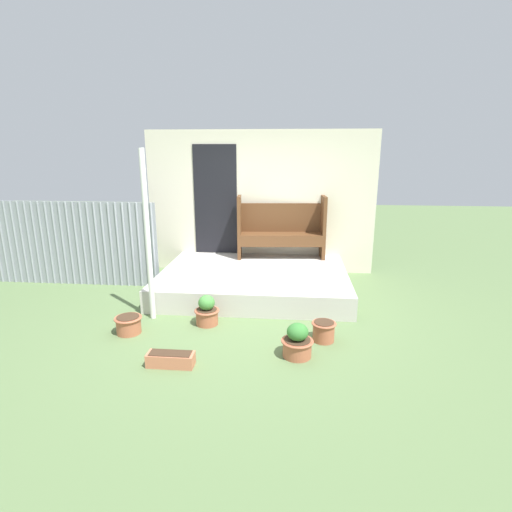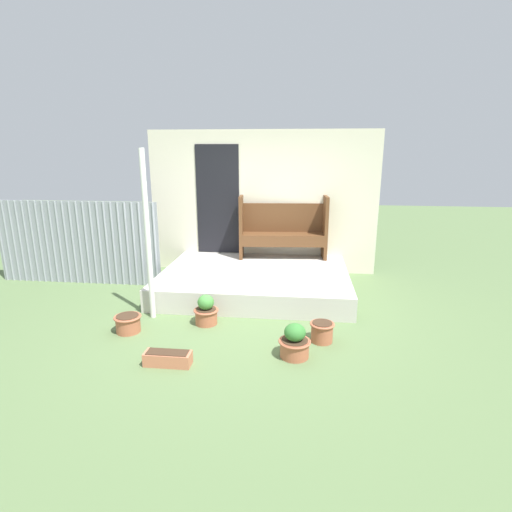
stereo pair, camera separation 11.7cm
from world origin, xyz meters
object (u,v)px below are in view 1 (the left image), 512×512
Objects in this scene: flower_pot_left at (129,324)px; flower_pot_far_right at (324,330)px; planter_box_rect at (171,359)px; bench at (281,227)px; support_post at (148,238)px; flower_pot_middle at (207,312)px; flower_pot_right at (297,342)px.

flower_pot_far_right is at bearing 0.29° from flower_pot_left.
flower_pot_far_right reaches higher than planter_box_rect.
bench is at bearing 72.41° from planter_box_rect.
flower_pot_middle is at bearing -9.57° from support_post.
planter_box_rect is (0.76, -0.73, -0.05)m from flower_pot_left.
planter_box_rect is at bearing -62.88° from support_post.
flower_pot_far_right is at bearing -11.59° from support_post.
flower_pot_right reaches higher than planter_box_rect.
support_post is 1.72m from planter_box_rect.
flower_pot_middle is 1.35× the size of flower_pot_far_right.
flower_pot_left is 1.00m from flower_pot_middle.
planter_box_rect is (-1.68, -0.74, -0.06)m from flower_pot_far_right.
flower_pot_far_right is (2.44, 0.01, 0.01)m from flower_pot_left.
flower_pot_left is (-1.83, -2.63, -0.77)m from bench.
support_post is at bearing 117.12° from planter_box_rect.
bench is 3.13m from flower_pot_right.
support_post reaches higher than flower_pot_middle.
flower_pot_far_right is at bearing 51.73° from flower_pot_right.
flower_pot_far_right reaches higher than flower_pot_left.
flower_pot_right reaches higher than flower_pot_far_right.
flower_pot_right is at bearing -32.14° from flower_pot_middle.
flower_pot_far_right is (2.30, -0.47, -1.00)m from support_post.
flower_pot_far_right is 0.59× the size of planter_box_rect.
flower_pot_right is (1.97, -0.88, -0.97)m from support_post.
flower_pot_middle is (-0.90, -2.28, -0.72)m from bench.
flower_pot_left is 1.06m from planter_box_rect.
bench is at bearing 51.93° from support_post.
bench reaches higher than planter_box_rect.
planter_box_rect is at bearing -112.32° from bench.
flower_pot_right is at bearing -89.27° from bench.
bench is 4.61× the size of flower_pot_left.
bench is (1.69, 2.15, -0.24)m from support_post.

